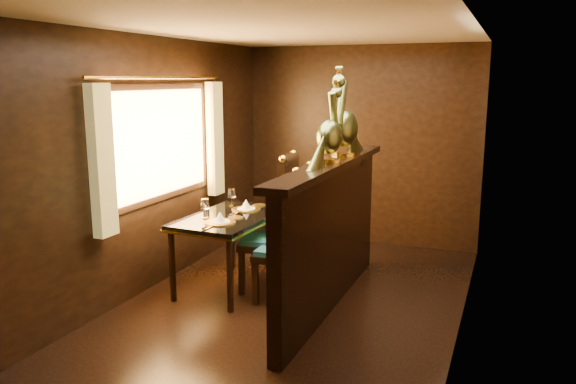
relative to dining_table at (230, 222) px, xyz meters
name	(u,v)px	position (x,y,z in m)	size (l,w,h in m)	color
ground	(285,312)	(0.76, -0.40, -0.68)	(5.00, 5.00, 0.00)	black
room_shell	(277,138)	(0.67, -0.38, 0.91)	(3.04, 5.04, 2.52)	black
partition	(330,232)	(1.08, -0.10, 0.04)	(0.26, 2.70, 1.36)	black
dining_table	(230,222)	(0.00, 0.00, 0.00)	(0.81, 1.29, 0.95)	black
chair_left	(280,220)	(0.51, 0.08, 0.05)	(0.56, 0.58, 1.40)	black
chair_right	(295,231)	(0.75, -0.13, 0.02)	(0.50, 0.53, 1.33)	black
peacock_left	(330,122)	(1.09, -0.17, 1.04)	(0.23, 0.60, 0.72)	#1A503E
peacock_right	(345,112)	(1.09, 0.28, 1.10)	(0.26, 0.70, 0.84)	#1A503E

